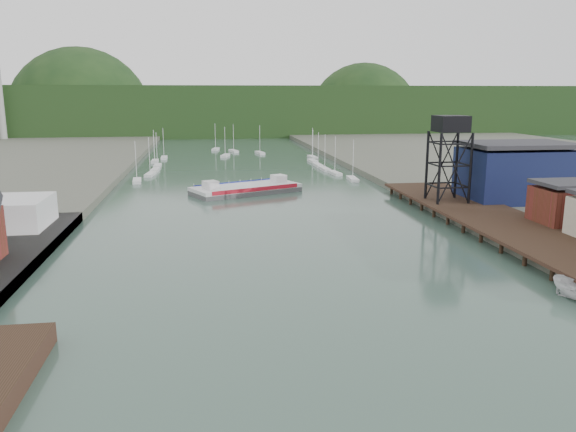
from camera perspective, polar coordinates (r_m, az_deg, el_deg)
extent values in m
plane|color=#2D473D|center=(47.94, 4.82, -15.21)|extent=(600.00, 600.00, 0.00)
cube|color=black|center=(100.34, 19.79, -0.02)|extent=(14.00, 70.00, 0.50)
cylinder|color=black|center=(97.91, 16.64, -0.76)|extent=(0.60, 0.60, 2.20)
cylinder|color=black|center=(103.51, 22.68, -0.51)|extent=(0.60, 0.60, 2.20)
cylinder|color=black|center=(105.94, 15.14, 4.61)|extent=(0.50, 0.50, 13.00)
cylinder|color=black|center=(108.46, 18.06, 4.60)|extent=(0.50, 0.50, 13.00)
cylinder|color=black|center=(111.42, 13.92, 5.04)|extent=(0.50, 0.50, 13.00)
cylinder|color=black|center=(113.82, 16.73, 5.03)|extent=(0.50, 0.50, 13.00)
cube|color=black|center=(109.17, 16.22, 8.99)|extent=(5.50, 5.50, 3.00)
cube|color=#0C0D38|center=(118.77, 22.14, 3.93)|extent=(20.00, 14.00, 10.00)
cube|color=#2D2D33|center=(118.14, 22.38, 6.75)|extent=(20.50, 14.50, 0.80)
cube|color=#512817|center=(98.66, 26.42, 0.81)|extent=(9.00, 8.00, 6.00)
cube|color=silver|center=(147.89, -15.09, 3.46)|extent=(2.67, 7.65, 0.90)
cube|color=silver|center=(158.87, -13.81, 4.12)|extent=(2.81, 7.67, 0.90)
cube|color=silver|center=(167.57, -13.35, 4.55)|extent=(2.35, 7.59, 0.90)
cube|color=silver|center=(177.38, -13.11, 4.98)|extent=(2.01, 7.50, 0.90)
cube|color=silver|center=(189.65, -13.38, 5.43)|extent=(2.00, 7.50, 0.90)
cube|color=silver|center=(199.21, -12.47, 5.79)|extent=(2.16, 7.54, 0.90)
cube|color=silver|center=(146.92, 6.58, 3.75)|extent=(2.53, 7.62, 0.90)
cube|color=silver|center=(157.43, 4.77, 4.36)|extent=(2.76, 7.67, 0.90)
cube|color=silver|center=(165.70, 3.75, 4.77)|extent=(2.22, 7.56, 0.90)
cube|color=silver|center=(174.40, 3.07, 5.16)|extent=(2.18, 7.54, 0.90)
cube|color=silver|center=(185.28, 2.52, 5.59)|extent=(2.46, 7.61, 0.90)
cube|color=silver|center=(197.00, 2.49, 6.00)|extent=(2.48, 7.61, 0.90)
cube|color=silver|center=(202.61, -6.39, 6.11)|extent=(3.78, 7.76, 0.90)
cube|color=silver|center=(211.40, -2.87, 6.43)|extent=(3.31, 7.74, 0.90)
cube|color=silver|center=(218.67, -5.54, 6.58)|extent=(3.76, 7.76, 0.90)
cube|color=silver|center=(226.41, -7.37, 6.73)|extent=(3.40, 7.74, 0.90)
cube|color=black|center=(341.62, -6.77, 10.57)|extent=(500.00, 120.00, 28.00)
sphere|color=black|center=(348.72, -20.19, 9.29)|extent=(80.00, 80.00, 80.00)
sphere|color=black|center=(365.63, 7.66, 9.72)|extent=(70.00, 70.00, 70.00)
cube|color=#4B4C4E|center=(127.77, -4.30, 2.56)|extent=(26.07, 18.77, 0.97)
cube|color=silver|center=(127.62, -4.30, 2.95)|extent=(26.07, 18.77, 0.78)
cube|color=red|center=(123.36, -3.22, 2.73)|extent=(19.51, 8.87, 0.87)
cube|color=navy|center=(131.87, -5.31, 3.32)|extent=(19.51, 8.87, 0.87)
cube|color=silver|center=(123.61, -7.88, 3.11)|extent=(3.84, 3.84, 1.94)
cube|color=silver|center=(131.73, -0.96, 3.79)|extent=(3.84, 3.84, 1.94)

